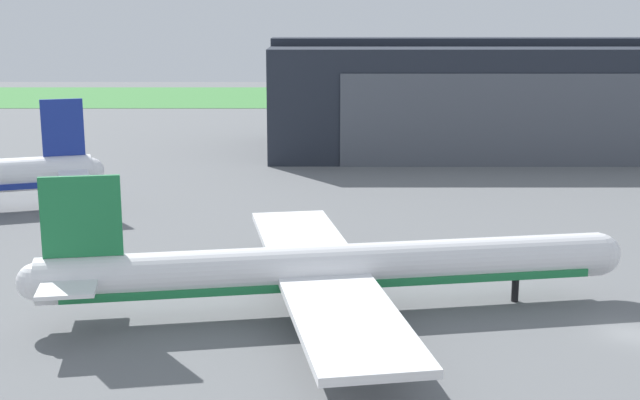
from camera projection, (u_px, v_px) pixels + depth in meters
The scene contains 4 objects.
ground_plane at pixel (627, 334), 60.54m from camera, with size 440.00×440.00×0.00m, color slate.
grass_field_strip at pixel (400, 97), 227.60m from camera, with size 440.00×56.00×0.08m, color #41843F.
maintenance_hangar at pixel (543, 97), 138.75m from camera, with size 88.43×30.98×18.11m.
airliner_near_right at pixel (327, 269), 64.22m from camera, with size 45.22×38.98×11.06m.
Camera 1 is at (-21.88, -57.02, 22.29)m, focal length 48.18 mm.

